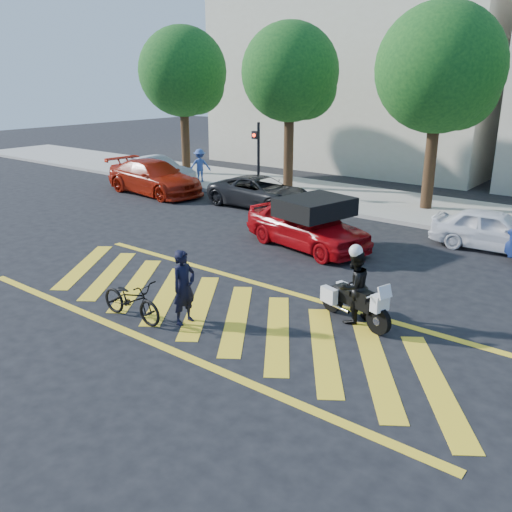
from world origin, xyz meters
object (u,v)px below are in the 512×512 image
Objects in this scene: parked_mid_right at (494,230)px; police_motorcycle at (354,301)px; officer_bike at (184,287)px; officer_moto at (354,287)px; parked_mid_left at (261,192)px; parked_left at (154,177)px; bicycle at (131,300)px; red_convertible at (307,225)px; parked_far_left at (156,171)px.

police_motorcycle is at bearing 169.19° from parked_mid_right.
officer_bike reaches higher than officer_moto.
parked_mid_right is at bearing -91.00° from parked_mid_left.
parked_mid_left reaches higher than police_motorcycle.
bicycle is at bearing -129.74° from parked_left.
red_convertible is at bearing 150.65° from police_motorcycle.
parked_mid_right is (0.87, 7.11, 0.14)m from police_motorcycle.
police_motorcycle is at bearing -132.05° from parked_mid_left.
police_motorcycle is at bearing -111.35° from parked_left.
bicycle is 15.29m from parked_far_left.
parked_left is 1.15× the size of parked_mid_left.
parked_left is at bearing 44.86° from bicycle.
red_convertible is at bearing 10.04° from officer_bike.
parked_far_left reaches higher than bicycle.
officer_bike reaches higher than parked_far_left.
red_convertible is at bearing -2.39° from bicycle.
officer_bike reaches higher than red_convertible.
parked_mid_right is (4.53, 3.27, -0.11)m from red_convertible.
officer_bike reaches higher than parked_mid_right.
officer_moto is at bearing 169.09° from parked_mid_right.
red_convertible is (0.14, 6.67, 0.27)m from bicycle.
officer_moto is at bearing -120.85° from parked_far_left.
parked_left reaches higher than bicycle.
bicycle is at bearing 121.39° from officer_bike.
officer_bike is at bearing 154.82° from parked_mid_right.
parked_left is at bearing 87.85° from red_convertible.
officer_bike is 10.87m from parked_mid_left.
parked_mid_left is at bearing 85.18° from parked_mid_right.
red_convertible is at bearing -100.52° from parked_left.
red_convertible is 10.03m from parked_left.
officer_bike is at bearing -132.91° from parked_far_left.
parked_left is 14.25m from parked_mid_right.
parked_mid_left is at bearing -76.55° from parked_left.
parked_left is at bearing -98.63° from officer_moto.
officer_bike is 0.39× the size of parked_far_left.
bicycle is 1.08× the size of officer_moto.
officer_moto is (-0.01, -0.01, 0.33)m from police_motorcycle.
parked_mid_left is at bearing 64.80° from red_convertible.
police_motorcycle is 5.32m from red_convertible.
officer_bike is 6.15m from red_convertible.
parked_far_left reaches higher than parked_mid_right.
officer_moto is 10.85m from parked_mid_left.
bicycle is 13.29m from parked_left.
parked_mid_right is (8.93, -0.15, 0.00)m from parked_mid_left.
officer_moto is 7.18m from parked_mid_right.
parked_mid_left is at bearing 21.73° from bicycle.
parked_left is at bearing 171.43° from police_motorcycle.
officer_moto is 16.72m from parked_far_left.
parked_mid_left is (6.73, -0.54, -0.07)m from parked_far_left.
parked_far_left is at bearing 51.93° from officer_bike.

